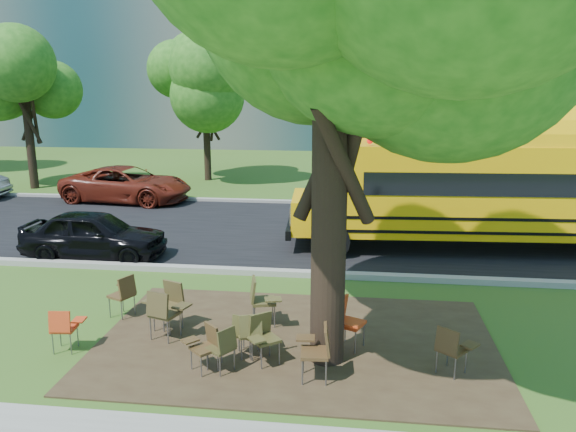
# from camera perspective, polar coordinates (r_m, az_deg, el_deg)

# --- Properties ---
(ground) EXTENTS (160.00, 160.00, 0.00)m
(ground) POSITION_cam_1_polar(r_m,az_deg,el_deg) (10.86, -4.24, -11.25)
(ground) COLOR #36561A
(ground) RESTS_ON ground
(dirt_patch) EXTENTS (7.00, 4.50, 0.03)m
(dirt_patch) POSITION_cam_1_polar(r_m,az_deg,el_deg) (10.26, 0.83, -12.64)
(dirt_patch) COLOR #382819
(dirt_patch) RESTS_ON ground
(asphalt_road) EXTENTS (80.00, 8.00, 0.04)m
(asphalt_road) POSITION_cam_1_polar(r_m,az_deg,el_deg) (17.38, 0.22, -1.58)
(asphalt_road) COLOR black
(asphalt_road) RESTS_ON ground
(kerb_near) EXTENTS (80.00, 0.25, 0.14)m
(kerb_near) POSITION_cam_1_polar(r_m,az_deg,el_deg) (13.57, -1.78, -5.73)
(kerb_near) COLOR gray
(kerb_near) RESTS_ON ground
(kerb_far) EXTENTS (80.00, 0.25, 0.14)m
(kerb_far) POSITION_cam_1_polar(r_m,az_deg,el_deg) (21.33, 1.53, 1.39)
(kerb_far) COLOR gray
(kerb_far) RESTS_ON ground
(bg_tree_0) EXTENTS (5.20, 5.20, 7.18)m
(bg_tree_0) POSITION_cam_1_polar(r_m,az_deg,el_deg) (26.63, -25.28, 12.30)
(bg_tree_0) COLOR black
(bg_tree_0) RESTS_ON ground
(bg_tree_2) EXTENTS (4.80, 4.80, 6.62)m
(bg_tree_2) POSITION_cam_1_polar(r_m,az_deg,el_deg) (26.60, -8.41, 12.64)
(bg_tree_2) COLOR black
(bg_tree_2) RESTS_ON ground
(bg_tree_3) EXTENTS (5.60, 5.60, 7.84)m
(bg_tree_3) POSITION_cam_1_polar(r_m,az_deg,el_deg) (24.42, 21.93, 13.70)
(bg_tree_3) COLOR black
(bg_tree_3) RESTS_ON ground
(main_tree) EXTENTS (7.20, 7.20, 9.07)m
(main_tree) POSITION_cam_1_polar(r_m,az_deg,el_deg) (8.63, 4.54, 19.59)
(main_tree) COLOR black
(main_tree) RESTS_ON ground
(school_bus) EXTENTS (12.23, 3.40, 2.96)m
(school_bus) POSITION_cam_1_polar(r_m,az_deg,el_deg) (16.62, 23.78, 2.55)
(school_bus) COLOR #EFAD07
(school_bus) RESTS_ON ground
(chair_0) EXTENTS (0.52, 0.51, 0.79)m
(chair_0) POSITION_cam_1_polar(r_m,az_deg,el_deg) (10.47, -21.78, -10.28)
(chair_0) COLOR red
(chair_0) RESTS_ON ground
(chair_1) EXTENTS (0.75, 0.59, 0.96)m
(chair_1) POSITION_cam_1_polar(r_m,az_deg,el_deg) (10.33, -12.48, -9.30)
(chair_1) COLOR #43381D
(chair_1) RESTS_ON ground
(chair_2) EXTENTS (0.52, 0.66, 0.78)m
(chair_2) POSITION_cam_1_polar(r_m,az_deg,el_deg) (9.18, -6.59, -12.81)
(chair_2) COLOR #413B1C
(chair_2) RESTS_ON ground
(chair_3) EXTENTS (0.67, 0.53, 0.78)m
(chair_3) POSITION_cam_1_polar(r_m,az_deg,el_deg) (9.26, -8.36, -12.63)
(chair_3) COLOR #4A331A
(chair_3) RESTS_ON ground
(chair_4) EXTENTS (0.61, 0.48, 0.77)m
(chair_4) POSITION_cam_1_polar(r_m,az_deg,el_deg) (9.60, -4.25, -11.55)
(chair_4) COLOR #45421E
(chair_4) RESTS_ON ground
(chair_5) EXTENTS (0.57, 0.72, 0.85)m
(chair_5) POSITION_cam_1_polar(r_m,az_deg,el_deg) (9.37, -2.60, -11.87)
(chair_5) COLOR #494320
(chair_5) RESTS_ON ground
(chair_6) EXTENTS (0.57, 0.60, 0.92)m
(chair_6) POSITION_cam_1_polar(r_m,az_deg,el_deg) (8.86, 3.08, -13.13)
(chair_6) COLOR #483219
(chair_6) RESTS_ON ground
(chair_7) EXTENTS (0.71, 0.56, 0.83)m
(chair_7) POSITION_cam_1_polar(r_m,az_deg,el_deg) (9.35, 16.33, -12.57)
(chair_7) COLOR #402D16
(chair_7) RESTS_ON ground
(chair_8) EXTENTS (0.55, 0.70, 0.86)m
(chair_8) POSITION_cam_1_polar(r_m,az_deg,el_deg) (11.56, -16.32, -7.35)
(chair_8) COLOR #50381C
(chair_8) RESTS_ON ground
(chair_9) EXTENTS (0.75, 0.59, 0.93)m
(chair_9) POSITION_cam_1_polar(r_m,az_deg,el_deg) (10.76, -12.08, -8.42)
(chair_9) COLOR #4D4021
(chair_9) RESTS_ON ground
(chair_10) EXTENTS (0.69, 0.65, 0.96)m
(chair_10) POSITION_cam_1_polar(r_m,az_deg,el_deg) (10.67, -2.79, -8.22)
(chair_10) COLOR #4F4922
(chair_10) RESTS_ON ground
(chair_11) EXTENTS (0.56, 0.62, 0.82)m
(chair_11) POSITION_cam_1_polar(r_m,az_deg,el_deg) (9.56, -3.75, -11.46)
(chair_11) COLOR brown
(chair_11) RESTS_ON ground
(chair_12) EXTENTS (0.59, 0.75, 0.92)m
(chair_12) POSITION_cam_1_polar(r_m,az_deg,el_deg) (9.86, 6.01, -10.30)
(chair_12) COLOR red
(chair_12) RESTS_ON ground
(black_car) EXTENTS (3.74, 1.51, 1.27)m
(black_car) POSITION_cam_1_polar(r_m,az_deg,el_deg) (15.57, -19.09, -1.78)
(black_car) COLOR black
(black_car) RESTS_ON ground
(bg_car_red) EXTENTS (5.17, 2.83, 1.37)m
(bg_car_red) POSITION_cam_1_polar(r_m,az_deg,el_deg) (22.52, -16.05, 3.11)
(bg_car_red) COLOR #5C1A0F
(bg_car_red) RESTS_ON ground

